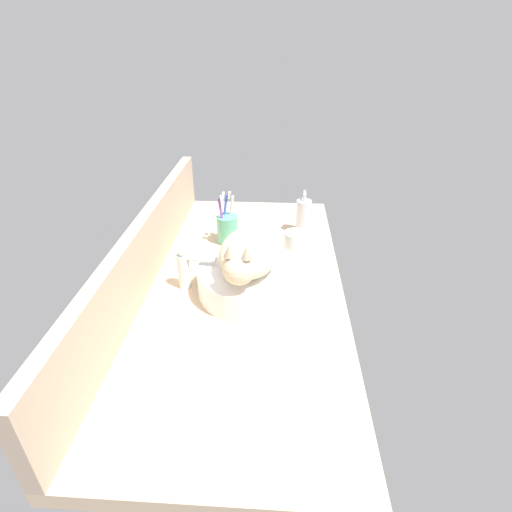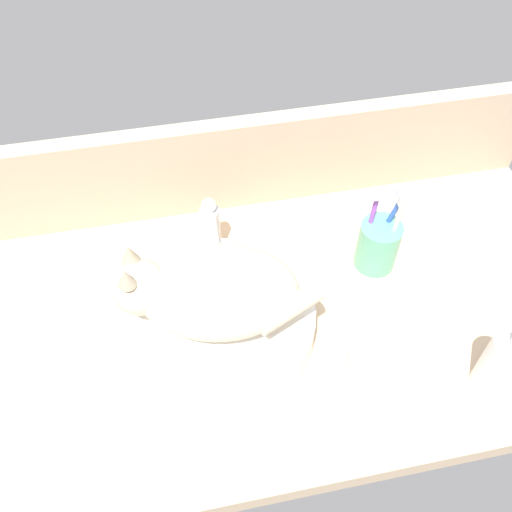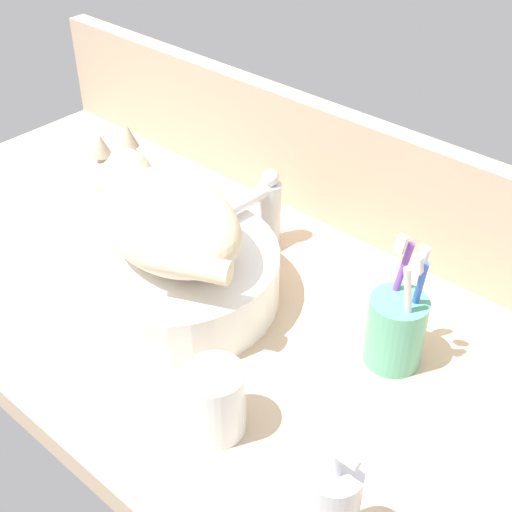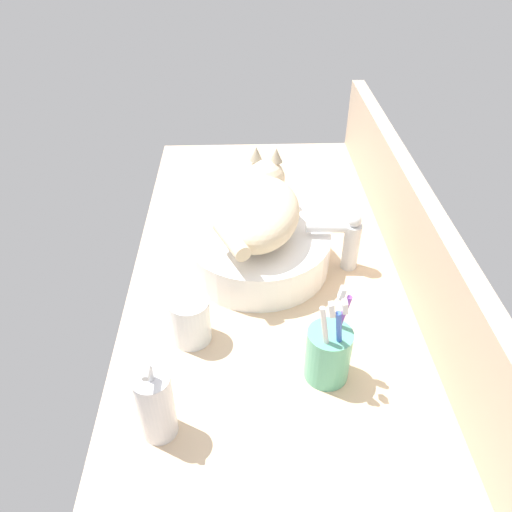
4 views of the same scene
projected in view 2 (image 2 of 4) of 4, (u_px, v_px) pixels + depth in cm
name	position (u px, v px, depth cm)	size (l,w,h in cm)	color
ground_plane	(241.00, 324.00, 102.77)	(130.76, 61.52, 4.00)	#D1B28E
backsplash_panel	(213.00, 167.00, 111.21)	(130.76, 3.60, 20.18)	tan
sink_basin	(222.00, 324.00, 95.58)	(31.00, 31.00, 8.25)	white
cat	(210.00, 291.00, 87.82)	(31.59, 21.00, 14.00)	beige
faucet	(211.00, 228.00, 104.88)	(3.60, 11.85, 13.60)	silver
soap_dispenser	(499.00, 363.00, 88.42)	(5.61, 5.61, 15.92)	silver
toothbrush_cup	(378.00, 244.00, 104.94)	(7.67, 7.67, 18.71)	#5BB28E
water_glass	(369.00, 372.00, 90.06)	(7.43, 7.43, 9.26)	white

